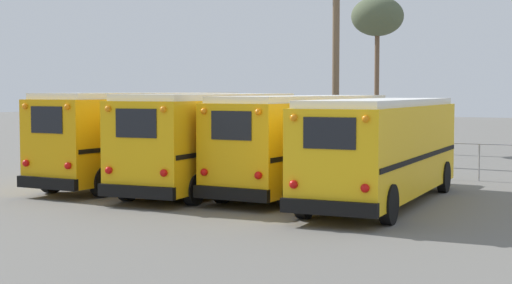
{
  "coord_description": "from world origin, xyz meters",
  "views": [
    {
      "loc": [
        11.55,
        -23.3,
        3.4
      ],
      "look_at": [
        0.0,
        0.4,
        1.68
      ],
      "focal_mm": 55.0,
      "sensor_mm": 36.0,
      "label": 1
    }
  ],
  "objects_px": {
    "school_bus_1": "(214,138)",
    "school_bus_2": "(306,140)",
    "school_bus_3": "(382,147)",
    "bare_tree_1": "(377,18)",
    "school_bus_0": "(146,134)",
    "utility_pole": "(336,63)"
  },
  "relations": [
    {
      "from": "bare_tree_1",
      "to": "school_bus_2",
      "type": "bearing_deg",
      "value": -80.08
    },
    {
      "from": "school_bus_2",
      "to": "school_bus_3",
      "type": "relative_size",
      "value": 1.01
    },
    {
      "from": "school_bus_3",
      "to": "school_bus_1",
      "type": "bearing_deg",
      "value": 172.16
    },
    {
      "from": "school_bus_3",
      "to": "utility_pole",
      "type": "relative_size",
      "value": 1.06
    },
    {
      "from": "school_bus_1",
      "to": "school_bus_2",
      "type": "relative_size",
      "value": 1.02
    },
    {
      "from": "school_bus_2",
      "to": "utility_pole",
      "type": "xyz_separation_m",
      "value": [
        -3.0,
        11.02,
        3.0
      ]
    },
    {
      "from": "utility_pole",
      "to": "bare_tree_1",
      "type": "xyz_separation_m",
      "value": [
        -0.16,
        7.04,
        2.69
      ]
    },
    {
      "from": "school_bus_0",
      "to": "utility_pole",
      "type": "relative_size",
      "value": 1.13
    },
    {
      "from": "school_bus_2",
      "to": "school_bus_3",
      "type": "height_order",
      "value": "school_bus_2"
    },
    {
      "from": "school_bus_3",
      "to": "bare_tree_1",
      "type": "xyz_separation_m",
      "value": [
        -6.29,
        19.65,
        5.72
      ]
    },
    {
      "from": "school_bus_1",
      "to": "utility_pole",
      "type": "distance_m",
      "value": 12.12
    },
    {
      "from": "school_bus_0",
      "to": "school_bus_2",
      "type": "relative_size",
      "value": 1.05
    },
    {
      "from": "school_bus_0",
      "to": "school_bus_1",
      "type": "distance_m",
      "value": 3.18
    },
    {
      "from": "bare_tree_1",
      "to": "school_bus_0",
      "type": "bearing_deg",
      "value": -99.65
    },
    {
      "from": "school_bus_3",
      "to": "bare_tree_1",
      "type": "height_order",
      "value": "bare_tree_1"
    },
    {
      "from": "school_bus_1",
      "to": "school_bus_2",
      "type": "height_order",
      "value": "school_bus_1"
    },
    {
      "from": "school_bus_2",
      "to": "school_bus_3",
      "type": "distance_m",
      "value": 3.51
    },
    {
      "from": "school_bus_0",
      "to": "school_bus_1",
      "type": "relative_size",
      "value": 1.03
    },
    {
      "from": "school_bus_1",
      "to": "school_bus_2",
      "type": "xyz_separation_m",
      "value": [
        3.13,
        0.73,
        -0.03
      ]
    },
    {
      "from": "school_bus_0",
      "to": "school_bus_1",
      "type": "height_order",
      "value": "school_bus_0"
    },
    {
      "from": "utility_pole",
      "to": "bare_tree_1",
      "type": "relative_size",
      "value": 1.07
    },
    {
      "from": "school_bus_1",
      "to": "utility_pole",
      "type": "relative_size",
      "value": 1.1
    }
  ]
}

